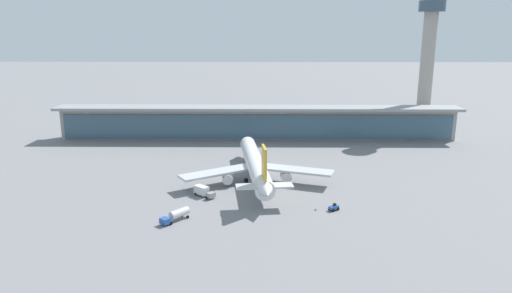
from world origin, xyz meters
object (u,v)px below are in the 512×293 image
object	(u,v)px
service_truck_mid_apron_blue	(334,207)
service_truck_under_wing_grey	(203,191)
airliner_on_stand	(255,165)
service_truck_near_nose_blue	(176,215)
safety_cone_alpha	(316,209)
control_tower	(428,54)

from	to	relation	value
service_truck_mid_apron_blue	service_truck_under_wing_grey	bearing A→B (deg)	164.06
airliner_on_stand	service_truck_mid_apron_blue	world-z (taller)	airliner_on_stand
service_truck_under_wing_grey	service_truck_near_nose_blue	bearing A→B (deg)	-104.64
service_truck_under_wing_grey	safety_cone_alpha	world-z (taller)	service_truck_under_wing_grey
service_truck_under_wing_grey	safety_cone_alpha	bearing A→B (deg)	-18.07
service_truck_under_wing_grey	service_truck_mid_apron_blue	distance (m)	39.37
control_tower	safety_cone_alpha	distance (m)	124.61
service_truck_under_wing_grey	safety_cone_alpha	xyz separation A→B (m)	(32.77, -10.70, -1.37)
control_tower	safety_cone_alpha	xyz separation A→B (m)	(-62.79, -100.82, -37.67)
service_truck_mid_apron_blue	safety_cone_alpha	distance (m)	5.10
service_truck_mid_apron_blue	control_tower	world-z (taller)	control_tower
control_tower	airliner_on_stand	bearing A→B (deg)	-136.97
service_truck_mid_apron_blue	control_tower	xyz separation A→B (m)	(57.72, 100.93, 37.11)
service_truck_under_wing_grey	service_truck_mid_apron_blue	world-z (taller)	service_truck_under_wing_grey
service_truck_under_wing_grey	control_tower	distance (m)	136.28
service_truck_near_nose_blue	control_tower	world-z (taller)	control_tower
airliner_on_stand	service_truck_mid_apron_blue	distance (m)	34.75
safety_cone_alpha	airliner_on_stand	bearing A→B (deg)	123.44
airliner_on_stand	control_tower	world-z (taller)	control_tower
airliner_on_stand	service_truck_near_nose_blue	world-z (taller)	airliner_on_stand
service_truck_near_nose_blue	service_truck_under_wing_grey	world-z (taller)	service_truck_under_wing_grey
service_truck_near_nose_blue	control_tower	size ratio (longest dim) A/B	0.12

